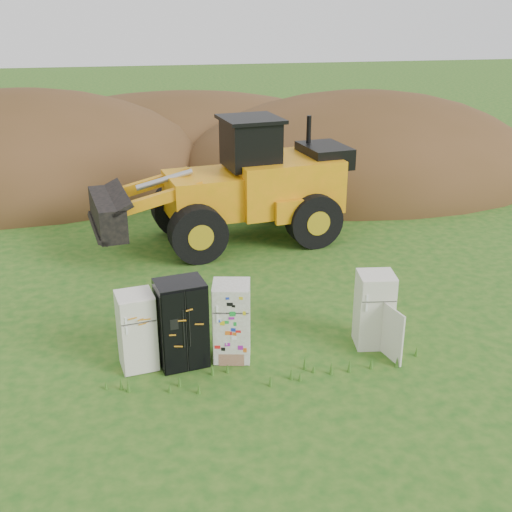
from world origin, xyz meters
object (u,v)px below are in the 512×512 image
Objects in this scene: fridge_black_side at (181,323)px; fridge_sticker at (232,321)px; fridge_open_door at (374,309)px; wheel_loader at (221,183)px; fridge_leftmost at (137,331)px.

fridge_black_side is 1.09× the size of fridge_sticker.
fridge_black_side is 1.11× the size of fridge_open_door.
wheel_loader is at bearing 95.27° from fridge_sticker.
fridge_leftmost is at bearing -172.94° from fridge_open_door.
wheel_loader is (2.55, 6.53, 1.04)m from fridge_leftmost.
wheel_loader reaches higher than fridge_sticker.
fridge_black_side is 6.85m from wheel_loader.
fridge_sticker reaches higher than fridge_leftmost.
fridge_open_door is (4.83, -0.03, 0.02)m from fridge_leftmost.
wheel_loader is at bearing 59.14° from fridge_leftmost.
fridge_open_door is at bearing -10.03° from fridge_black_side.
wheel_loader is (0.69, 6.54, 1.01)m from fridge_sticker.
wheel_loader is at bearing 65.31° from fridge_black_side.
fridge_open_door is at bearing -9.87° from fridge_leftmost.
fridge_sticker is 0.22× the size of wheel_loader.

